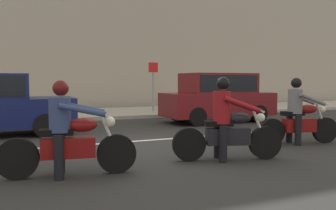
# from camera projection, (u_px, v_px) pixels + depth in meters

# --- Properties ---
(ground_plane) EXTENTS (80.00, 80.00, 0.00)m
(ground_plane) POSITION_uv_depth(u_px,v_px,m) (150.00, 147.00, 7.95)
(ground_plane) COLOR #2B2B2B
(sidewalk_slab) EXTENTS (40.00, 4.40, 0.14)m
(sidewalk_slab) POSITION_uv_depth(u_px,v_px,m) (87.00, 114.00, 15.27)
(sidewalk_slab) COLOR #A8A399
(sidewalk_slab) RESTS_ON ground_plane
(building_facade) EXTENTS (40.00, 1.40, 11.35)m
(building_facade) POSITION_uv_depth(u_px,v_px,m) (73.00, 1.00, 17.99)
(building_facade) COLOR #A89E8E
(building_facade) RESTS_ON ground_plane
(lane_marking_stripe) EXTENTS (18.00, 0.14, 0.01)m
(lane_marking_stripe) POSITION_uv_depth(u_px,v_px,m) (134.00, 141.00, 8.73)
(lane_marking_stripe) COLOR silver
(lane_marking_stripe) RESTS_ON ground_plane
(motorcycle_with_rider_crimson) EXTENTS (2.09, 0.88, 1.60)m
(motorcycle_with_rider_crimson) POSITION_uv_depth(u_px,v_px,m) (227.00, 127.00, 6.65)
(motorcycle_with_rider_crimson) COLOR black
(motorcycle_with_rider_crimson) RESTS_ON ground_plane
(motorcycle_with_rider_denim_blue) EXTENTS (2.16, 0.75, 1.53)m
(motorcycle_with_rider_denim_blue) POSITION_uv_depth(u_px,v_px,m) (68.00, 137.00, 5.51)
(motorcycle_with_rider_denim_blue) COLOR black
(motorcycle_with_rider_denim_blue) RESTS_ON ground_plane
(motorcycle_with_rider_gray) EXTENTS (2.01, 0.80, 1.60)m
(motorcycle_with_rider_gray) POSITION_uv_depth(u_px,v_px,m) (299.00, 117.00, 8.36)
(motorcycle_with_rider_gray) COLOR black
(motorcycle_with_rider_gray) RESTS_ON ground_plane
(parked_hatchback_maroon) EXTENTS (4.10, 1.76, 1.80)m
(parked_hatchback_maroon) POSITION_uv_depth(u_px,v_px,m) (218.00, 97.00, 12.81)
(parked_hatchback_maroon) COLOR maroon
(parked_hatchback_maroon) RESTS_ON ground_plane
(street_sign_post) EXTENTS (0.44, 0.08, 2.24)m
(street_sign_post) POSITION_uv_depth(u_px,v_px,m) (153.00, 81.00, 15.72)
(street_sign_post) COLOR gray
(street_sign_post) RESTS_ON sidewalk_slab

